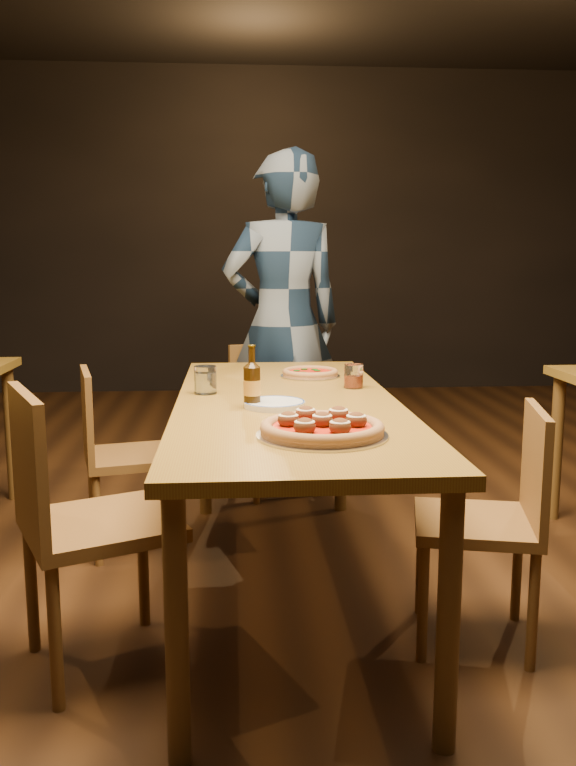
{
  "coord_description": "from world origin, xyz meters",
  "views": [
    {
      "loc": [
        -0.19,
        -2.66,
        1.26
      ],
      "look_at": [
        0.0,
        -0.05,
        0.82
      ],
      "focal_mm": 35.0,
      "sensor_mm": 36.0,
      "label": 1
    }
  ],
  "objects": [
    {
      "name": "chair_main_e",
      "position": [
        0.59,
        -0.39,
        0.41
      ],
      "size": [
        0.46,
        0.46,
        0.83
      ],
      "primitive_type": null,
      "rotation": [
        0.0,
        0.0,
        -1.8
      ],
      "color": "brown",
      "rests_on": "ground"
    },
    {
      "name": "chair_main_nw",
      "position": [
        -0.6,
        -0.45,
        0.46
      ],
      "size": [
        0.57,
        0.57,
        0.92
      ],
      "primitive_type": null,
      "rotation": [
        0.0,
        0.0,
        1.99
      ],
      "color": "brown",
      "rests_on": "ground"
    },
    {
      "name": "beer_bottle",
      "position": [
        -0.13,
        -0.14,
        0.83
      ],
      "size": [
        0.06,
        0.06,
        0.21
      ],
      "rotation": [
        0.0,
        0.0,
        0.15
      ],
      "color": "black",
      "rests_on": "table_main"
    },
    {
      "name": "chair_main_sw",
      "position": [
        -0.64,
        0.52,
        0.42
      ],
      "size": [
        0.47,
        0.47,
        0.83
      ],
      "primitive_type": null,
      "rotation": [
        0.0,
        0.0,
        1.81
      ],
      "color": "brown",
      "rests_on": "ground"
    },
    {
      "name": "ground",
      "position": [
        0.0,
        0.0,
        0.0
      ],
      "size": [
        9.0,
        9.0,
        0.0
      ],
      "primitive_type": "plane",
      "color": "black"
    },
    {
      "name": "pizza_meatball",
      "position": [
        0.06,
        -0.57,
        0.78
      ],
      "size": [
        0.38,
        0.38,
        0.07
      ],
      "rotation": [
        0.0,
        0.0,
        -0.38
      ],
      "color": "#B7B7BF",
      "rests_on": "table_main"
    },
    {
      "name": "table_main",
      "position": [
        0.0,
        0.0,
        0.68
      ],
      "size": [
        0.8,
        2.0,
        0.75
      ],
      "color": "brown",
      "rests_on": "ground"
    },
    {
      "name": "plate_stack",
      "position": [
        -0.05,
        -0.13,
        0.76
      ],
      "size": [
        0.21,
        0.21,
        0.02
      ],
      "primitive_type": "cylinder",
      "color": "white",
      "rests_on": "table_main"
    },
    {
      "name": "diner",
      "position": [
        0.08,
        1.32,
        0.91
      ],
      "size": [
        0.74,
        0.57,
        1.82
      ],
      "primitive_type": "imported",
      "rotation": [
        0.0,
        0.0,
        3.37
      ],
      "color": "black",
      "rests_on": "ground"
    },
    {
      "name": "water_glass",
      "position": [
        -0.3,
        0.15,
        0.8
      ],
      "size": [
        0.08,
        0.08,
        0.11
      ],
      "primitive_type": "cylinder",
      "color": "white",
      "rests_on": "table_main"
    },
    {
      "name": "pizza_margherita",
      "position": [
        0.14,
        0.53,
        0.77
      ],
      "size": [
        0.26,
        0.26,
        0.03
      ],
      "rotation": [
        0.0,
        0.0,
        -0.06
      ],
      "color": "#B7B7BF",
      "rests_on": "table_main"
    },
    {
      "name": "amber_glass",
      "position": [
        0.28,
        0.23,
        0.8
      ],
      "size": [
        0.08,
        0.08,
        0.09
      ],
      "primitive_type": "cylinder",
      "color": "#9E3711",
      "rests_on": "table_main"
    },
    {
      "name": "chair_end",
      "position": [
        0.02,
        1.27,
        0.41
      ],
      "size": [
        0.49,
        0.49,
        0.83
      ],
      "primitive_type": null,
      "rotation": [
        0.0,
        0.0,
        0.32
      ],
      "color": "brown",
      "rests_on": "ground"
    },
    {
      "name": "room_shell",
      "position": [
        0.0,
        0.0,
        1.86
      ],
      "size": [
        9.0,
        9.0,
        9.0
      ],
      "color": "black",
      "rests_on": "ground"
    }
  ]
}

